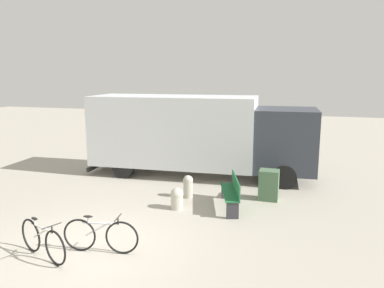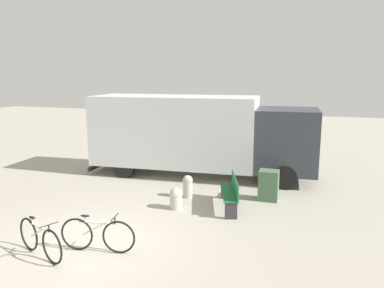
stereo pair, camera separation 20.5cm
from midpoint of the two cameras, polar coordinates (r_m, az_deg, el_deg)
name	(u,v)px [view 2 (the right image)]	position (r m, az deg, el deg)	size (l,w,h in m)	color
ground_plane	(88,246)	(9.26, -14.99, -14.81)	(60.00, 60.00, 0.00)	#A8A091
delivery_truck	(198,133)	(14.40, 1.35, 1.71)	(8.71, 2.80, 3.08)	silver
park_bench	(231,191)	(11.16, 6.53, -7.16)	(0.91, 1.86, 0.94)	#1E6638
bicycle_near	(40,239)	(8.94, -21.55, -13.35)	(1.63, 0.71, 0.86)	black
bicycle_middle	(97,235)	(8.79, -13.55, -13.30)	(1.73, 0.44, 0.86)	black
bollard_near_bench	(176,198)	(11.12, -1.93, -8.20)	(0.38, 0.38, 0.64)	#B2AD9E
bollard_far_bench	(188,185)	(12.08, -0.17, -6.34)	(0.32, 0.32, 0.73)	#B2AD9E
utility_box	(269,185)	(12.07, 12.07, -6.17)	(0.60, 0.52, 0.96)	#4C6B4C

